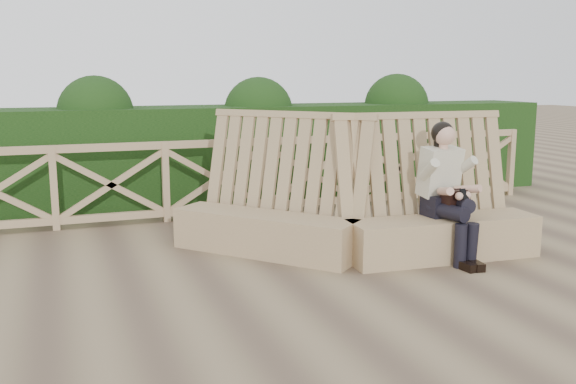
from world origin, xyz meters
name	(u,v)px	position (x,y,z in m)	size (l,w,h in m)	color
ground	(312,296)	(0.00, 0.00, 0.00)	(60.00, 60.00, 0.00)	brown
bench	(353,219)	(0.96, 1.15, 0.40)	(3.74, 2.29, 1.59)	#977D56
woman	(447,187)	(1.85, 0.67, 0.79)	(0.45, 0.93, 1.49)	black
guardrail	(217,179)	(0.00, 3.50, 0.55)	(10.10, 0.09, 1.10)	#967F57
hedge	(198,155)	(0.00, 4.70, 0.75)	(12.00, 1.20, 1.50)	black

